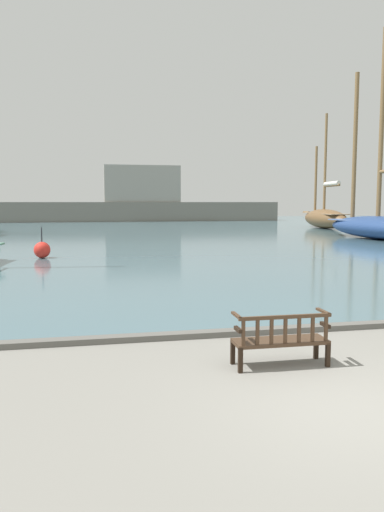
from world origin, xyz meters
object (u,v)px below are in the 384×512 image
at_px(park_bench, 281,339).
at_px(sailboat_centre_channel, 325,217).
at_px(sailboat_mid_port, 380,224).
at_px(channel_buoy, 42,250).

xyz_separation_m(park_bench, sailboat_centre_channel, (20.61, 39.69, 0.75)).
distance_m(sailboat_mid_port, channel_buoy, 24.23).
bearing_deg(sailboat_centre_channel, sailboat_mid_port, -101.69).
height_order(park_bench, sailboat_centre_channel, sailboat_centre_channel).
relative_size(park_bench, channel_buoy, 1.08).
height_order(park_bench, channel_buoy, channel_buoy).
distance_m(park_bench, sailboat_mid_port, 30.50).
height_order(sailboat_mid_port, sailboat_centre_channel, sailboat_mid_port).
relative_size(park_bench, sailboat_mid_port, 0.11).
bearing_deg(channel_buoy, sailboat_centre_channel, 41.08).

